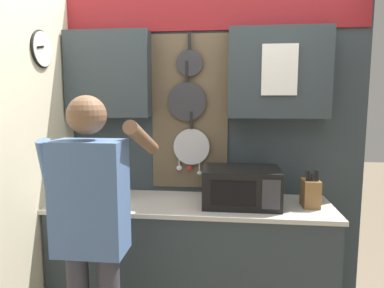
{
  "coord_description": "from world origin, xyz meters",
  "views": [
    {
      "loc": [
        0.27,
        -2.39,
        1.66
      ],
      "look_at": [
        -0.01,
        0.18,
        1.32
      ],
      "focal_mm": 32.0,
      "sensor_mm": 36.0,
      "label": 1
    }
  ],
  "objects_px": {
    "utensil_crock": "(116,189)",
    "person": "(92,220)",
    "microwave": "(241,186)",
    "knife_block": "(310,193)"
  },
  "relations": [
    {
      "from": "utensil_crock",
      "to": "person",
      "type": "height_order",
      "value": "person"
    },
    {
      "from": "utensil_crock",
      "to": "person",
      "type": "relative_size",
      "value": 0.21
    },
    {
      "from": "microwave",
      "to": "person",
      "type": "xyz_separation_m",
      "value": [
        -0.83,
        -0.65,
        -0.05
      ]
    },
    {
      "from": "knife_block",
      "to": "person",
      "type": "xyz_separation_m",
      "value": [
        -1.3,
        -0.65,
        -0.01
      ]
    },
    {
      "from": "knife_block",
      "to": "person",
      "type": "distance_m",
      "value": 1.46
    },
    {
      "from": "utensil_crock",
      "to": "person",
      "type": "xyz_separation_m",
      "value": [
        0.08,
        -0.65,
        -0.0
      ]
    },
    {
      "from": "knife_block",
      "to": "utensil_crock",
      "type": "bearing_deg",
      "value": 179.98
    },
    {
      "from": "person",
      "to": "utensil_crock",
      "type": "bearing_deg",
      "value": 97.15
    },
    {
      "from": "microwave",
      "to": "person",
      "type": "distance_m",
      "value": 1.05
    },
    {
      "from": "microwave",
      "to": "utensil_crock",
      "type": "xyz_separation_m",
      "value": [
        -0.91,
        0.0,
        -0.04
      ]
    }
  ]
}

